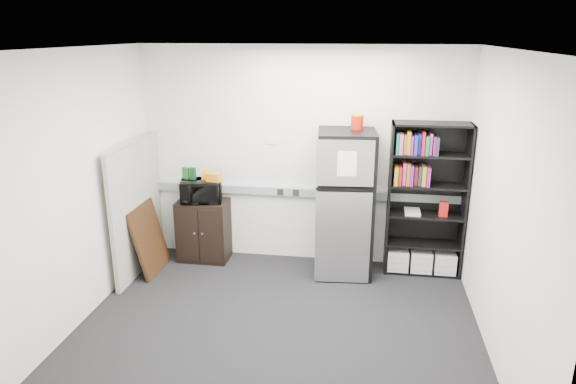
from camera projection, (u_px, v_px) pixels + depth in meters
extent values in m
plane|color=black|center=(277.00, 329.00, 5.11)|extent=(4.00, 4.00, 0.00)
cube|color=white|center=(301.00, 157.00, 6.36)|extent=(4.00, 0.02, 2.70)
cube|color=white|center=(504.00, 213.00, 4.41)|extent=(0.02, 3.50, 2.70)
cube|color=white|center=(74.00, 191.00, 5.00)|extent=(0.02, 3.50, 2.70)
cube|color=white|center=(275.00, 49.00, 4.30)|extent=(4.00, 3.50, 0.02)
cube|color=gray|center=(300.00, 192.00, 6.46)|extent=(3.92, 0.05, 0.10)
cube|color=white|center=(273.00, 140.00, 6.34)|extent=(0.14, 0.00, 0.10)
cube|color=black|center=(389.00, 198.00, 6.14)|extent=(0.02, 0.34, 1.85)
cube|color=black|center=(464.00, 202.00, 6.02)|extent=(0.02, 0.34, 1.85)
cube|color=black|center=(425.00, 196.00, 6.23)|extent=(0.90, 0.02, 1.85)
cube|color=black|center=(433.00, 124.00, 5.81)|extent=(0.90, 0.34, 0.02)
cube|color=black|center=(420.00, 269.00, 6.35)|extent=(0.85, 0.32, 0.03)
cube|color=black|center=(422.00, 243.00, 6.25)|extent=(0.85, 0.32, 0.03)
cube|color=black|center=(425.00, 215.00, 6.14)|extent=(0.85, 0.32, 0.02)
cube|color=black|center=(427.00, 185.00, 6.02)|extent=(0.85, 0.32, 0.02)
cube|color=black|center=(430.00, 155.00, 5.91)|extent=(0.85, 0.32, 0.02)
cube|color=silver|center=(398.00, 258.00, 6.34)|extent=(0.25, 0.30, 0.25)
cube|color=silver|center=(421.00, 260.00, 6.30)|extent=(0.25, 0.30, 0.25)
cube|color=silver|center=(444.00, 261.00, 6.26)|extent=(0.25, 0.30, 0.25)
cube|color=gray|center=(137.00, 209.00, 6.17)|extent=(0.05, 1.30, 1.60)
cube|color=#B2B2B7|center=(131.00, 143.00, 5.93)|extent=(0.06, 1.30, 0.02)
cube|color=black|center=(204.00, 230.00, 6.59)|extent=(0.63, 0.40, 0.79)
cube|color=black|center=(187.00, 235.00, 6.42)|extent=(0.29, 0.01, 0.70)
cube|color=black|center=(211.00, 237.00, 6.38)|extent=(0.29, 0.01, 0.70)
cylinder|color=#B2B2B7|center=(194.00, 233.00, 6.38)|extent=(0.02, 0.02, 0.02)
cylinder|color=#B2B2B7|center=(202.00, 234.00, 6.37)|extent=(0.02, 0.02, 0.02)
imported|color=black|center=(201.00, 191.00, 6.41)|extent=(0.57, 0.45, 0.28)
cube|color=#1C5217|center=(186.00, 173.00, 6.41)|extent=(0.08, 0.07, 0.15)
cube|color=#0B331B|center=(193.00, 173.00, 6.40)|extent=(0.07, 0.05, 0.15)
cube|color=orange|center=(204.00, 174.00, 6.38)|extent=(0.08, 0.07, 0.14)
cube|color=orange|center=(214.00, 177.00, 6.32)|extent=(0.20, 0.14, 0.10)
cube|color=black|center=(345.00, 204.00, 6.11)|extent=(0.71, 0.71, 1.74)
cube|color=#B6B5BA|center=(345.00, 163.00, 5.62)|extent=(0.63, 0.07, 0.52)
cube|color=#B6B5BA|center=(343.00, 238.00, 5.88)|extent=(0.63, 0.07, 1.11)
cube|color=black|center=(344.00, 189.00, 5.69)|extent=(0.63, 0.06, 0.03)
cube|color=white|center=(347.00, 164.00, 5.60)|extent=(0.21, 0.02, 0.28)
cube|color=black|center=(347.00, 132.00, 5.85)|extent=(0.71, 0.71, 0.02)
cylinder|color=#B01708|center=(357.00, 122.00, 5.92)|extent=(0.14, 0.14, 0.18)
cylinder|color=gold|center=(357.00, 113.00, 5.89)|extent=(0.15, 0.15, 0.02)
cube|color=black|center=(149.00, 238.00, 6.25)|extent=(0.23, 0.67, 0.85)
cube|color=beige|center=(151.00, 238.00, 6.25)|extent=(0.17, 0.57, 0.71)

